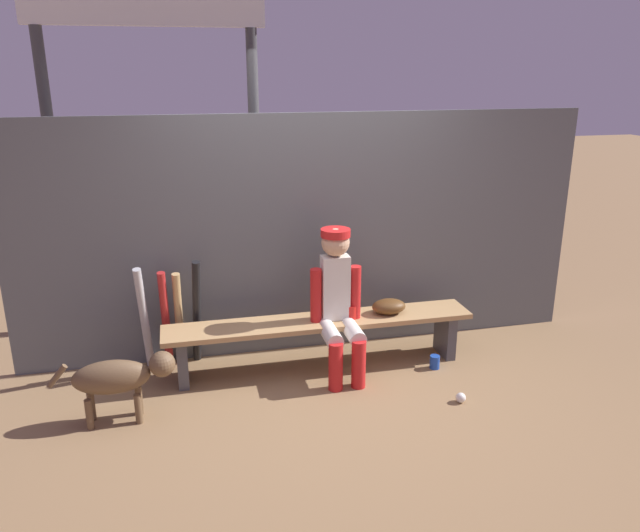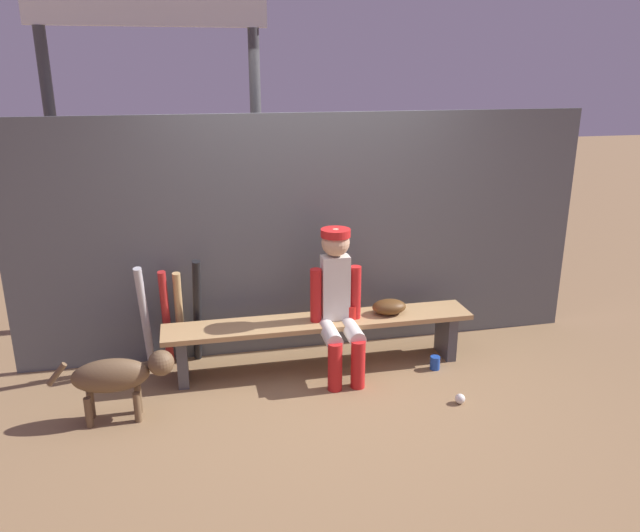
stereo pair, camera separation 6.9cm
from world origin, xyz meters
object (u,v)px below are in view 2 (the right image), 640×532
baseball_glove (389,307)px  dog (119,375)px  bat_aluminum_black (197,312)px  cup_on_bench (351,312)px  bat_aluminum_silver (145,318)px  bat_aluminum_red (166,319)px  dugout_bench (320,330)px  cup_on_ground (435,363)px  bat_wood_tan (179,318)px  scoreboard (156,25)px  player_seated (338,299)px  baseball (460,399)px

baseball_glove → dog: (-2.09, -0.46, -0.15)m
bat_aluminum_black → cup_on_bench: (1.21, -0.31, 0.01)m
bat_aluminum_silver → bat_aluminum_red: bearing=8.0°
dugout_bench → dog: 1.58m
cup_on_ground → dugout_bench: bearing=165.8°
bat_aluminum_black → cup_on_bench: bat_aluminum_black is taller
bat_aluminum_black → bat_aluminum_silver: bearing=-178.5°
bat_wood_tan → scoreboard: scoreboard is taller
dugout_bench → bat_wood_tan: bearing=164.3°
cup_on_ground → dog: size_ratio=0.13×
bat_aluminum_red → dugout_bench: bearing=-13.4°
dugout_bench → scoreboard: 2.92m
player_seated → cup_on_ground: (0.78, -0.12, -0.57)m
baseball_glove → baseball: size_ratio=3.78×
dog → bat_aluminum_red: bearing=67.7°
bat_wood_tan → bat_aluminum_red: bat_aluminum_red is taller
bat_aluminum_red → cup_on_bench: size_ratio=7.61×
bat_aluminum_red → player_seated: bearing=-16.5°
baseball_glove → cup_on_bench: bearing=-173.5°
baseball_glove → cup_on_ground: (0.33, -0.23, -0.43)m
dugout_bench → scoreboard: scoreboard is taller
player_seated → dog: size_ratio=1.38×
bat_aluminum_red → cup_on_ground: bearing=-13.8°
baseball_glove → cup_on_bench: size_ratio=2.55×
baseball_glove → cup_on_bench: 0.33m
bat_aluminum_red → dog: bat_aluminum_red is taller
bat_wood_tan → bat_aluminum_red: 0.11m
cup_on_bench → bat_aluminum_red: bearing=167.4°
dugout_bench → cup_on_bench: bearing=-8.5°
player_seated → baseball_glove: size_ratio=4.16×
bat_aluminum_silver → baseball: bearing=-24.9°
bat_aluminum_silver → dog: 0.75m
bat_wood_tan → baseball: 2.29m
player_seated → bat_aluminum_red: 1.40m
bat_wood_tan → cup_on_ground: (2.01, -0.54, -0.35)m
bat_aluminum_black → bat_aluminum_red: bearing=177.3°
baseball → bat_aluminum_black: bearing=150.2°
baseball_glove → cup_on_bench: baseball_glove is taller
player_seated → scoreboard: scoreboard is taller
cup_on_ground → scoreboard: (-2.04, 1.53, 2.63)m
player_seated → cup_on_ground: 0.98m
dugout_bench → bat_aluminum_red: (-1.20, 0.29, 0.09)m
dugout_bench → bat_aluminum_red: bearing=166.6°
cup_on_ground → dog: 2.44m
baseball_glove → scoreboard: 3.08m
bat_aluminum_silver → scoreboard: size_ratio=0.24×
baseball_glove → bat_aluminum_silver: size_ratio=0.31×
baseball_glove → bat_aluminum_silver: (-1.94, 0.26, -0.03)m
baseball_glove → bat_wood_tan: (-1.68, 0.31, -0.08)m
baseball_glove → scoreboard: bearing=142.7°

